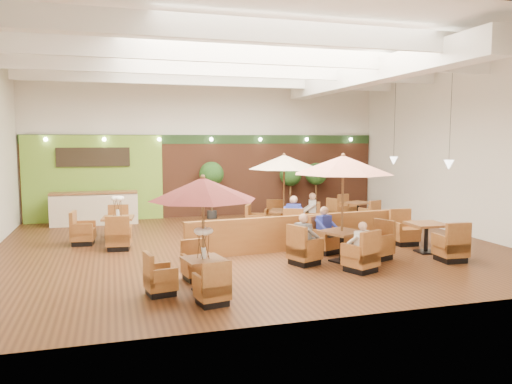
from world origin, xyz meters
name	(u,v)px	position (x,y,z in m)	size (l,w,h in m)	color
room	(248,120)	(0.25, 1.22, 3.63)	(14.04, 14.00, 5.52)	#381E0F
service_counter	(95,208)	(-4.40, 5.10, 0.58)	(3.00, 0.75, 1.18)	beige
booth_divider	(307,232)	(1.40, -0.80, 0.48)	(6.96, 0.18, 0.96)	brown
table_0	(201,208)	(-2.12, -3.86, 1.69)	(2.27, 2.37, 2.36)	brown
table_1	(343,189)	(1.68, -2.42, 1.84)	(2.83, 2.83, 2.71)	brown
table_2	(284,179)	(1.62, 1.76, 1.77)	(2.72, 2.72, 2.60)	brown
table_3	(109,228)	(-3.90, 1.53, 0.45)	(1.83, 2.68, 1.55)	brown
table_4	(426,238)	(4.32, -2.12, 0.39)	(0.96, 2.74, 1.02)	brown
table_5	(352,212)	(4.89, 3.31, 0.33)	(1.75, 2.49, 0.88)	brown
topiary_0	(212,176)	(-0.08, 5.30, 1.64)	(0.95, 0.95, 2.20)	black
topiary_1	(291,177)	(3.15, 5.30, 1.54)	(0.89, 0.89, 2.07)	black
topiary_2	(316,176)	(4.27, 5.30, 1.56)	(0.90, 0.90, 2.09)	black
diner_0	(361,241)	(1.68, -3.41, 0.73)	(0.38, 0.33, 0.72)	silver
diner_1	(325,225)	(1.68, -1.42, 0.76)	(0.44, 0.42, 0.80)	#2736AC
diner_2	(305,234)	(0.68, -2.42, 0.76)	(0.42, 0.45, 0.80)	slate
diner_3	(294,213)	(1.62, 0.81, 0.78)	(0.49, 0.48, 0.86)	#2736AC
diner_4	(311,208)	(2.57, 1.76, 0.77)	(0.42, 0.45, 0.82)	silver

